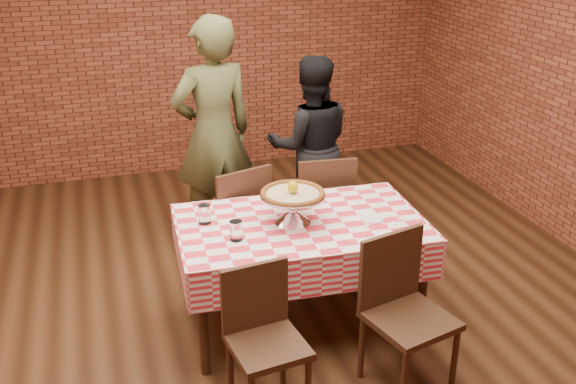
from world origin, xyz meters
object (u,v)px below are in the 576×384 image
(water_glass_left, at_px, (236,231))
(water_glass_right, at_px, (205,214))
(table, at_px, (300,273))
(chair_near_right, at_px, (410,319))
(diner_black, at_px, (310,146))
(chair_near_left, at_px, (268,349))
(pizza_stand, at_px, (293,209))
(condiment_caddy, at_px, (301,191))
(diner_olive, at_px, (213,134))
(chair_far_right, at_px, (320,207))
(pizza, at_px, (293,194))
(chair_far_left, at_px, (232,220))

(water_glass_left, xyz_separation_m, water_glass_right, (-0.14, 0.29, 0.00))
(table, height_order, water_glass_right, water_glass_right)
(chair_near_right, distance_m, diner_black, 2.18)
(table, bearing_deg, chair_near_left, -119.10)
(table, bearing_deg, water_glass_right, 164.90)
(table, relative_size, pizza_stand, 3.69)
(chair_near_left, bearing_deg, condiment_caddy, 56.15)
(pizza_stand, height_order, chair_near_left, pizza_stand)
(diner_olive, bearing_deg, diner_black, 166.69)
(water_glass_right, xyz_separation_m, condiment_caddy, (0.70, 0.17, 0.00))
(chair_near_right, distance_m, chair_far_right, 1.58)
(pizza, relative_size, water_glass_right, 3.30)
(water_glass_right, height_order, condiment_caddy, condiment_caddy)
(chair_far_right, height_order, diner_olive, diner_olive)
(chair_far_left, relative_size, diner_black, 0.60)
(table, relative_size, water_glass_right, 12.59)
(pizza, xyz_separation_m, water_glass_right, (-0.54, 0.15, -0.13))
(table, xyz_separation_m, condiment_caddy, (0.11, 0.33, 0.45))
(water_glass_right, bearing_deg, chair_near_left, -81.18)
(water_glass_right, xyz_separation_m, diner_olive, (0.30, 1.20, 0.12))
(table, distance_m, condiment_caddy, 0.56)
(chair_near_left, xyz_separation_m, diner_black, (0.97, 2.15, 0.33))
(water_glass_left, bearing_deg, pizza, 18.69)
(water_glass_left, relative_size, chair_near_left, 0.14)
(pizza, bearing_deg, condiment_caddy, 63.63)
(water_glass_left, bearing_deg, chair_near_right, -38.40)
(chair_near_right, xyz_separation_m, chair_far_left, (-0.69, 1.55, 0.00))
(chair_near_right, bearing_deg, chair_far_left, 99.50)
(pizza_stand, distance_m, chair_near_right, 1.00)
(condiment_caddy, relative_size, chair_near_left, 0.15)
(water_glass_right, distance_m, chair_far_right, 1.24)
(pizza, relative_size, water_glass_left, 3.30)
(diner_olive, height_order, diner_black, diner_olive)
(water_glass_right, bearing_deg, pizza, -15.65)
(pizza_stand, height_order, diner_olive, diner_olive)
(chair_far_left, relative_size, chair_far_right, 1.00)
(table, bearing_deg, water_glass_left, -164.36)
(water_glass_left, bearing_deg, water_glass_right, 115.95)
(pizza, height_order, water_glass_right, pizza)
(chair_far_left, bearing_deg, chair_far_right, 165.32)
(chair_far_right, distance_m, diner_black, 0.66)
(water_glass_right, bearing_deg, condiment_caddy, 13.66)
(pizza_stand, xyz_separation_m, chair_near_left, (-0.39, -0.80, -0.42))
(pizza, bearing_deg, chair_near_left, -115.89)
(pizza, relative_size, chair_near_left, 0.47)
(table, height_order, pizza, pizza)
(condiment_caddy, bearing_deg, chair_far_left, 132.54)
(water_glass_left, relative_size, diner_black, 0.08)
(chair_near_left, bearing_deg, chair_far_right, 53.63)
(pizza_stand, xyz_separation_m, chair_near_right, (0.45, -0.81, -0.39))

